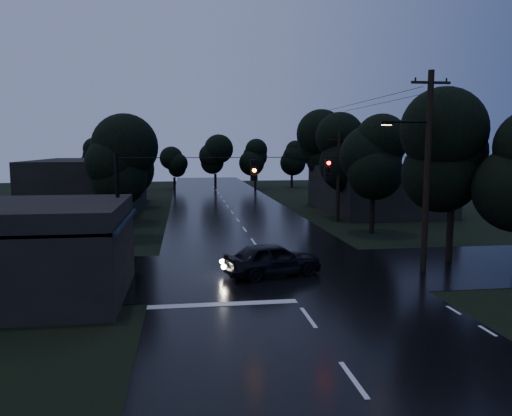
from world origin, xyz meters
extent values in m
plane|color=black|center=(0.00, 0.00, 0.00)|extent=(160.00, 160.00, 0.00)
cube|color=black|center=(0.00, 30.00, 0.00)|extent=(12.00, 120.00, 0.02)
cube|color=black|center=(0.00, 12.00, 0.00)|extent=(60.00, 9.00, 0.02)
cube|color=black|center=(-10.00, 9.00, 3.20)|extent=(6.00, 7.00, 0.12)
cube|color=black|center=(-7.00, 9.00, 3.20)|extent=(0.30, 7.00, 0.15)
cylinder|color=black|center=(-7.20, 6.00, 1.50)|extent=(0.10, 0.10, 3.00)
cylinder|color=black|center=(-7.20, 12.00, 1.50)|extent=(0.10, 0.10, 3.00)
cube|color=#FFBD66|center=(-7.05, 7.50, 2.50)|extent=(0.06, 1.60, 0.50)
cube|color=#FFBD66|center=(-7.05, 10.20, 2.50)|extent=(0.06, 1.20, 0.50)
cube|color=black|center=(14.00, 34.00, 2.20)|extent=(10.00, 14.00, 4.40)
cube|color=black|center=(-14.00, 40.00, 2.50)|extent=(10.00, 16.00, 5.00)
cylinder|color=black|center=(7.50, 11.00, 5.00)|extent=(0.30, 0.30, 10.00)
cube|color=black|center=(7.50, 11.00, 9.40)|extent=(2.00, 0.12, 0.12)
cylinder|color=black|center=(6.40, 11.00, 7.50)|extent=(2.20, 0.10, 0.10)
cube|color=black|center=(5.30, 11.00, 7.45)|extent=(0.60, 0.25, 0.18)
cube|color=#FFB266|center=(5.30, 11.00, 7.35)|extent=(0.45, 0.18, 0.03)
cylinder|color=black|center=(8.30, 28.00, 3.75)|extent=(0.30, 0.30, 7.50)
cube|color=black|center=(8.30, 28.00, 6.90)|extent=(2.00, 0.12, 0.12)
cylinder|color=black|center=(-7.50, 11.00, 3.00)|extent=(0.18, 0.18, 6.00)
cylinder|color=black|center=(0.00, 11.00, 5.80)|extent=(15.00, 0.03, 0.03)
cube|color=black|center=(-1.20, 11.00, 5.20)|extent=(0.32, 0.25, 1.00)
sphere|color=orange|center=(-1.20, 10.85, 5.20)|extent=(0.18, 0.18, 0.18)
cube|color=black|center=(2.40, 11.00, 5.20)|extent=(0.32, 0.25, 1.00)
sphere|color=#FF0C07|center=(2.40, 10.85, 5.20)|extent=(0.18, 0.18, 0.18)
cylinder|color=black|center=(10.00, 13.00, 1.40)|extent=(0.36, 0.36, 2.80)
sphere|color=black|center=(10.00, 13.00, 4.80)|extent=(4.48, 4.48, 4.48)
sphere|color=black|center=(10.00, 13.00, 6.00)|extent=(4.48, 4.48, 4.48)
sphere|color=black|center=(10.00, 13.00, 7.20)|extent=(4.48, 4.48, 4.48)
cylinder|color=black|center=(-9.00, 22.00, 1.22)|extent=(0.36, 0.36, 2.45)
sphere|color=black|center=(-9.00, 22.00, 4.20)|extent=(3.92, 3.92, 3.92)
sphere|color=black|center=(-9.00, 22.00, 5.25)|extent=(3.92, 3.92, 3.92)
sphere|color=black|center=(-9.00, 22.00, 6.30)|extent=(3.92, 3.92, 3.92)
cylinder|color=black|center=(-9.60, 30.00, 1.31)|extent=(0.36, 0.36, 2.62)
sphere|color=black|center=(-9.60, 30.00, 4.50)|extent=(4.20, 4.20, 4.20)
sphere|color=black|center=(-9.60, 30.00, 5.62)|extent=(4.20, 4.20, 4.20)
sphere|color=black|center=(-9.60, 30.00, 6.75)|extent=(4.20, 4.20, 4.20)
cylinder|color=black|center=(-10.20, 40.00, 1.40)|extent=(0.36, 0.36, 2.80)
sphere|color=black|center=(-10.20, 40.00, 4.80)|extent=(4.48, 4.48, 4.48)
sphere|color=black|center=(-10.20, 40.00, 6.00)|extent=(4.48, 4.48, 4.48)
sphere|color=black|center=(-10.20, 40.00, 7.20)|extent=(4.48, 4.48, 4.48)
cylinder|color=black|center=(9.00, 22.00, 1.31)|extent=(0.36, 0.36, 2.62)
sphere|color=black|center=(9.00, 22.00, 4.50)|extent=(4.20, 4.20, 4.20)
sphere|color=black|center=(9.00, 22.00, 5.62)|extent=(4.20, 4.20, 4.20)
sphere|color=black|center=(9.00, 22.00, 6.75)|extent=(4.20, 4.20, 4.20)
cylinder|color=black|center=(9.60, 30.00, 1.40)|extent=(0.36, 0.36, 2.80)
sphere|color=black|center=(9.60, 30.00, 4.80)|extent=(4.48, 4.48, 4.48)
sphere|color=black|center=(9.60, 30.00, 6.00)|extent=(4.48, 4.48, 4.48)
sphere|color=black|center=(9.60, 30.00, 7.20)|extent=(4.48, 4.48, 4.48)
cylinder|color=black|center=(10.20, 40.00, 1.49)|extent=(0.36, 0.36, 2.97)
sphere|color=black|center=(10.20, 40.00, 5.10)|extent=(4.76, 4.76, 4.76)
sphere|color=black|center=(10.20, 40.00, 6.38)|extent=(4.76, 4.76, 4.76)
sphere|color=black|center=(10.20, 40.00, 7.65)|extent=(4.76, 4.76, 4.76)
imported|color=black|center=(-0.24, 11.26, 0.82)|extent=(5.17, 3.14, 1.64)
camera|label=1|loc=(-4.43, -12.35, 6.30)|focal=35.00mm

